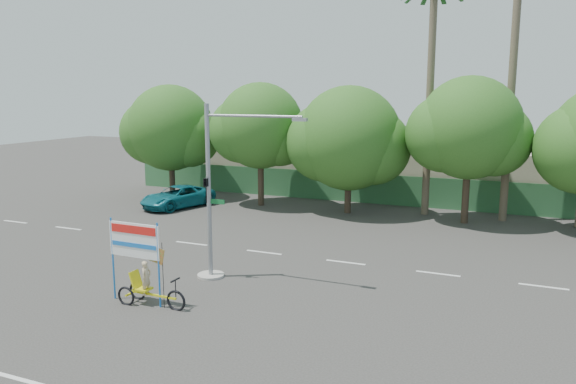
% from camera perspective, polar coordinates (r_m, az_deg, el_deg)
% --- Properties ---
extents(ground, '(120.00, 120.00, 0.00)m').
position_cam_1_polar(ground, '(18.99, -7.54, -13.02)').
color(ground, '#33302D').
rests_on(ground, ground).
extents(fence, '(38.00, 0.08, 2.00)m').
position_cam_1_polar(fence, '(38.11, 9.08, 0.29)').
color(fence, '#336B3D').
rests_on(fence, ground).
extents(building_left, '(12.00, 8.00, 4.00)m').
position_cam_1_polar(building_left, '(45.49, -1.78, 3.27)').
color(building_left, beige).
rests_on(building_left, ground).
extents(building_right, '(14.00, 8.00, 3.60)m').
position_cam_1_polar(building_right, '(41.36, 21.48, 1.60)').
color(building_right, beige).
rests_on(building_right, ground).
extents(tree_far_left, '(7.14, 6.00, 7.96)m').
position_cam_1_polar(tree_far_left, '(40.32, -11.92, 6.12)').
color(tree_far_left, '#473828').
rests_on(tree_far_left, ground).
extents(tree_left, '(6.66, 5.60, 8.07)m').
position_cam_1_polar(tree_left, '(36.75, -2.89, 6.42)').
color(tree_left, '#473828').
rests_on(tree_left, ground).
extents(tree_center, '(7.62, 6.40, 7.85)m').
position_cam_1_polar(tree_center, '(34.59, 6.12, 5.16)').
color(tree_center, '#473828').
rests_on(tree_center, ground).
extents(tree_right, '(6.90, 5.80, 8.36)m').
position_cam_1_polar(tree_right, '(33.17, 17.85, 5.85)').
color(tree_right, '#473828').
rests_on(tree_right, ground).
extents(palm_tall, '(3.73, 3.79, 17.45)m').
position_cam_1_polar(palm_tall, '(34.60, 22.06, 14.44)').
color(palm_tall, '#70604C').
rests_on(palm_tall, ground).
extents(palm_short, '(3.73, 3.79, 14.45)m').
position_cam_1_polar(palm_short, '(34.93, 14.33, 12.17)').
color(palm_short, '#70604C').
rests_on(palm_short, ground).
extents(traffic_signal, '(4.72, 1.10, 7.00)m').
position_cam_1_polar(traffic_signal, '(22.48, -7.37, -1.55)').
color(traffic_signal, gray).
rests_on(traffic_signal, ground).
extents(trike_billboard, '(3.13, 0.73, 3.08)m').
position_cam_1_polar(trike_billboard, '(20.59, -14.57, -7.73)').
color(trike_billboard, black).
rests_on(trike_billboard, ground).
extents(pickup_truck, '(3.75, 5.52, 1.40)m').
position_cam_1_polar(pickup_truck, '(37.21, -11.14, -0.48)').
color(pickup_truck, '#106572').
rests_on(pickup_truck, ground).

